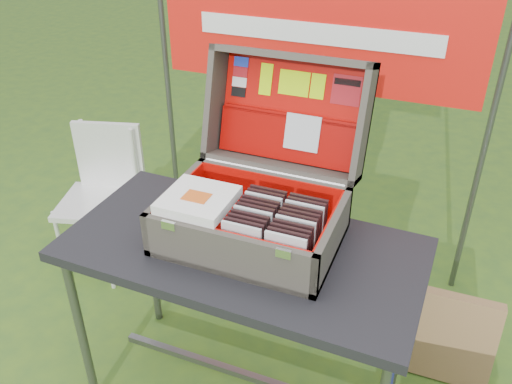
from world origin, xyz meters
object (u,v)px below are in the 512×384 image
at_px(table, 244,326).
at_px(cardboard_box, 447,337).
at_px(chair, 96,204).
at_px(suitcase, 257,164).

distance_m(table, cardboard_box, 0.92).
distance_m(table, chair, 1.22).
bearing_deg(suitcase, table, -99.76).
height_order(suitcase, chair, suitcase).
height_order(table, chair, chair).
bearing_deg(suitcase, cardboard_box, 24.66).
bearing_deg(table, suitcase, 81.52).
bearing_deg(chair, suitcase, -36.72).
height_order(table, cardboard_box, table).
relative_size(suitcase, chair, 0.77).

